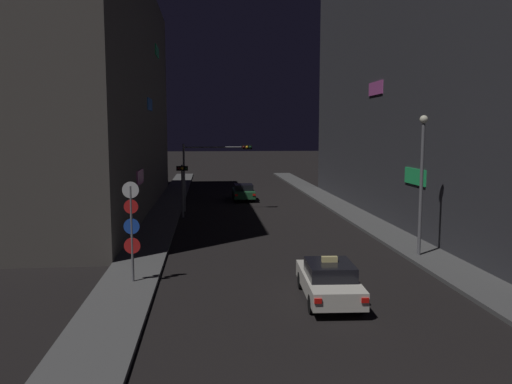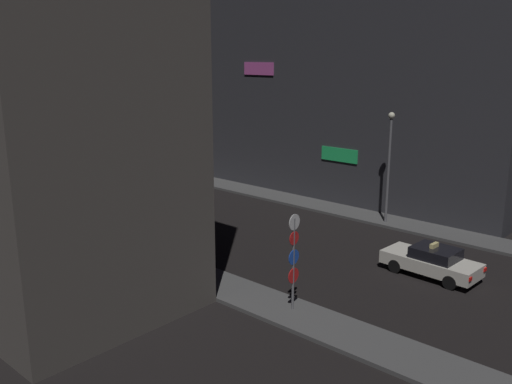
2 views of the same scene
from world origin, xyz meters
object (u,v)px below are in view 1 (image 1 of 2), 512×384
(traffic_light_left_kerb, at_px, (182,180))
(traffic_light_overhead, at_px, (211,162))
(sign_pole_left, at_px, (132,225))
(street_lamp_near_block, at_px, (422,172))
(far_car, at_px, (243,192))
(taxi, at_px, (329,280))

(traffic_light_left_kerb, bearing_deg, traffic_light_overhead, 52.92)
(traffic_light_overhead, xyz_separation_m, traffic_light_left_kerb, (-2.07, -2.74, -1.09))
(sign_pole_left, bearing_deg, street_lamp_near_block, 13.39)
(far_car, relative_size, street_lamp_near_block, 0.67)
(far_car, distance_m, street_lamp_near_block, 22.92)
(traffic_light_overhead, bearing_deg, far_car, 65.03)
(taxi, xyz_separation_m, traffic_light_left_kerb, (-6.05, 18.33, 1.94))
(sign_pole_left, bearing_deg, taxi, -18.83)
(street_lamp_near_block, bearing_deg, far_car, 107.67)
(traffic_light_overhead, relative_size, sign_pole_left, 1.32)
(taxi, relative_size, street_lamp_near_block, 0.69)
(taxi, height_order, street_lamp_near_block, street_lamp_near_block)
(taxi, xyz_separation_m, traffic_light_overhead, (-3.99, 21.07, 3.02))
(taxi, relative_size, traffic_light_left_kerb, 1.22)
(far_car, xyz_separation_m, traffic_light_left_kerb, (-4.90, -8.83, 1.94))
(taxi, bearing_deg, traffic_light_left_kerb, 108.28)
(traffic_light_left_kerb, relative_size, sign_pole_left, 0.95)
(traffic_light_overhead, height_order, street_lamp_near_block, street_lamp_near_block)
(taxi, distance_m, far_car, 27.18)
(street_lamp_near_block, bearing_deg, traffic_light_left_kerb, 132.70)
(far_car, xyz_separation_m, street_lamp_near_block, (6.88, -21.60, 3.41))
(traffic_light_overhead, relative_size, street_lamp_near_block, 0.79)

